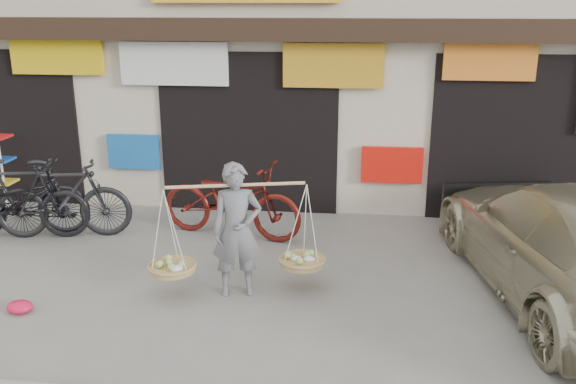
# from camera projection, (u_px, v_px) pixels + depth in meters

# --- Properties ---
(ground) EXTENTS (70.00, 70.00, 0.00)m
(ground) POSITION_uv_depth(u_px,v_px,m) (199.00, 304.00, 7.31)
(ground) COLOR gray
(ground) RESTS_ON ground
(shophouse_block) EXTENTS (14.00, 6.32, 7.00)m
(shophouse_block) POSITION_uv_depth(u_px,v_px,m) (272.00, 3.00, 12.36)
(shophouse_block) COLOR beige
(shophouse_block) RESTS_ON ground
(street_vendor) EXTENTS (2.11, 0.93, 1.67)m
(street_vendor) POSITION_uv_depth(u_px,v_px,m) (237.00, 235.00, 7.36)
(street_vendor) COLOR slate
(street_vendor) RESTS_ON ground
(bike_0) EXTENTS (2.34, 1.28, 1.17)m
(bike_0) POSITION_uv_depth(u_px,v_px,m) (14.00, 202.00, 9.16)
(bike_0) COLOR black
(bike_0) RESTS_ON ground
(bike_1) EXTENTS (2.12, 0.96, 1.23)m
(bike_1) POSITION_uv_depth(u_px,v_px,m) (63.00, 199.00, 9.22)
(bike_1) COLOR black
(bike_1) RESTS_ON ground
(bike_2) EXTENTS (2.36, 1.23, 1.18)m
(bike_2) POSITION_uv_depth(u_px,v_px,m) (231.00, 199.00, 9.27)
(bike_2) COLOR #59140F
(bike_2) RESTS_ON ground
(bike_3) EXTENTS (2.12, 0.96, 1.23)m
(bike_3) POSITION_uv_depth(u_px,v_px,m) (21.00, 197.00, 9.29)
(bike_3) COLOR black
(bike_3) RESTS_ON ground
(suv) EXTENTS (2.81, 5.27, 1.45)m
(suv) POSITION_uv_depth(u_px,v_px,m) (571.00, 243.00, 7.26)
(suv) COLOR #BFB89A
(suv) RESTS_ON ground
(display_rack) EXTENTS (0.44, 0.44, 1.59)m
(display_rack) POSITION_uv_depth(u_px,v_px,m) (3.00, 174.00, 10.47)
(display_rack) COLOR silver
(display_rack) RESTS_ON ground
(red_bag) EXTENTS (0.31, 0.25, 0.14)m
(red_bag) POSITION_uv_depth(u_px,v_px,m) (20.00, 307.00, 7.10)
(red_bag) COLOR red
(red_bag) RESTS_ON ground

